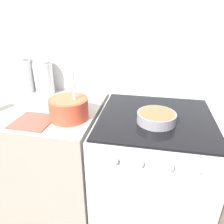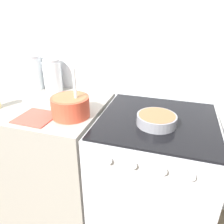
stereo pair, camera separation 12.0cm
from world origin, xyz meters
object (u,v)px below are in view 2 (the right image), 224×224
object	(u,v)px
stove	(152,180)
storage_jar_left	(34,75)
baking_pan	(157,119)
mixing_bowl	(70,105)
storage_jar_middle	(53,78)

from	to	relation	value
stove	storage_jar_left	size ratio (longest dim) A/B	3.54
baking_pan	storage_jar_left	distance (m)	1.02
stove	storage_jar_left	xyz separation A→B (m)	(-0.97, 0.24, 0.56)
mixing_bowl	baking_pan	size ratio (longest dim) A/B	1.35
baking_pan	storage_jar_left	bearing A→B (deg)	162.20
baking_pan	mixing_bowl	bearing A→B (deg)	-175.29
stove	mixing_bowl	xyz separation A→B (m)	(-0.49, -0.11, 0.52)
mixing_bowl	storage_jar_middle	world-z (taller)	mixing_bowl
mixing_bowl	storage_jar_left	size ratio (longest dim) A/B	1.12
mixing_bowl	baking_pan	bearing A→B (deg)	4.71
mixing_bowl	storage_jar_left	distance (m)	0.60
stove	baking_pan	bearing A→B (deg)	-91.15
stove	mixing_bowl	world-z (taller)	mixing_bowl
stove	storage_jar_middle	distance (m)	1.00
mixing_bowl	baking_pan	distance (m)	0.49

